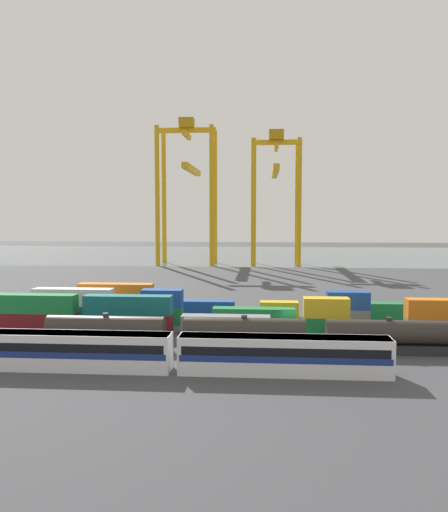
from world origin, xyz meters
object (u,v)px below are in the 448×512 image
(shipping_container_16, at_px, (254,317))
(shipping_container_19, at_px, (116,307))
(freight_tank_row, at_px, (388,336))
(gantry_crane_central, at_px, (276,184))
(gantry_crane_west, at_px, (188,178))
(passenger_train, at_px, (175,351))

(shipping_container_16, height_order, shipping_container_19, same)
(freight_tank_row, xyz_separation_m, shipping_container_19, (-38.58, 20.39, -0.69))
(freight_tank_row, bearing_deg, shipping_container_19, 152.14)
(freight_tank_row, xyz_separation_m, gantry_crane_central, (-10.89, 115.22, 24.99))
(shipping_container_16, bearing_deg, freight_tank_row, -41.48)
(freight_tank_row, relative_size, shipping_container_19, 6.81)
(shipping_container_19, height_order, gantry_crane_west, gantry_crane_west)
(gantry_crane_west, bearing_deg, shipping_container_16, -76.33)
(passenger_train, bearing_deg, shipping_container_19, 116.47)
(passenger_train, xyz_separation_m, freight_tank_row, (23.77, 9.34, -0.16))
(shipping_container_16, distance_m, shipping_container_19, 23.28)
(freight_tank_row, relative_size, gantry_crane_central, 1.87)
(freight_tank_row, bearing_deg, shipping_container_16, 138.52)
(gantry_crane_west, bearing_deg, shipping_container_19, -88.86)
(passenger_train, relative_size, freight_tank_row, 0.53)
(gantry_crane_west, xyz_separation_m, gantry_crane_central, (29.57, 0.91, -1.90))
(passenger_train, height_order, shipping_container_19, passenger_train)
(shipping_container_16, relative_size, gantry_crane_west, 0.25)
(passenger_train, bearing_deg, freight_tank_row, 21.44)
(gantry_crane_west, bearing_deg, freight_tank_row, -70.51)
(freight_tank_row, xyz_separation_m, shipping_container_16, (-16.12, 14.25, -0.69))
(gantry_crane_west, distance_m, gantry_crane_central, 29.64)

